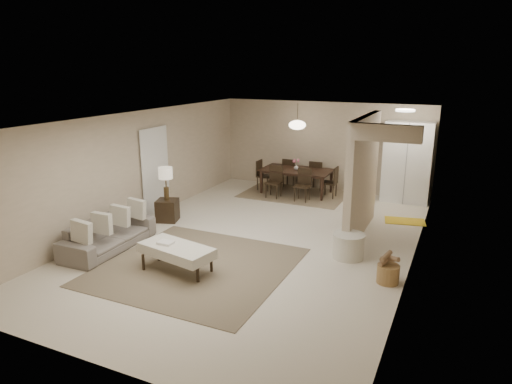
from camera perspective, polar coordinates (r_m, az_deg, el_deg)
The scene contains 22 objects.
floor at distance 9.42m, azimuth 0.25°, elevation -6.02°, with size 9.00×9.00×0.00m, color beige.
ceiling at distance 8.82m, azimuth 0.27°, elevation 9.28°, with size 9.00×9.00×0.00m, color white.
back_wall at distance 13.18m, azimuth 8.45°, elevation 5.67°, with size 6.00×6.00×0.00m, color tan.
left_wall at distance 10.61m, azimuth -14.66°, elevation 2.98°, with size 9.00×9.00×0.00m, color tan.
right_wall at distance 8.30m, azimuth 19.46°, elevation -0.82°, with size 9.00×9.00×0.00m, color tan.
partition at distance 9.66m, azimuth 13.17°, elevation 1.88°, with size 0.15×2.50×2.50m, color tan.
doorway at distance 11.10m, azimuth -12.52°, elevation 2.43°, with size 0.04×0.90×2.04m, color black.
pantry_cabinet at distance 12.43m, azimuth 18.40°, elevation 3.52°, with size 1.20×0.55×2.10m, color white.
flush_light at distance 11.30m, azimuth 18.16°, elevation 9.68°, with size 0.44×0.44×0.05m, color white.
living_rug at distance 8.30m, azimuth -7.44°, elevation -9.19°, with size 3.20×3.20×0.01m, color brown.
sofa at distance 9.34m, azimuth -17.95°, elevation -5.07°, with size 0.79×2.02×0.59m, color slate.
ottoman_bench at distance 8.02m, azimuth -9.90°, elevation -7.25°, with size 1.42×0.85×0.48m.
side_table at distance 10.68m, azimuth -11.01°, elevation -2.26°, with size 0.46×0.46×0.50m, color black.
table_lamp at distance 10.47m, azimuth -11.24°, elevation 1.98°, with size 0.32×0.32×0.76m.
round_pouf at distance 8.68m, azimuth 11.47°, elevation -6.63°, with size 0.59×0.59×0.46m, color beige.
wicker_basket at distance 7.91m, azimuth 16.17°, elevation -9.81°, with size 0.37×0.37×0.31m, color olive.
dining_rug at distance 12.85m, azimuth 4.98°, elevation -0.16°, with size 2.80×2.10×0.01m, color brown.
dining_table at distance 12.76m, azimuth 5.01°, elevation 1.30°, with size 1.95×1.09×0.68m, color black.
dining_chairs at distance 12.74m, azimuth 5.02°, elevation 1.67°, with size 2.30×1.66×0.86m.
vase at distance 12.67m, azimuth 5.06°, elevation 3.12°, with size 0.14×0.14×0.14m, color silver.
yellow_mat at distance 11.06m, azimuth 18.11°, elevation -3.48°, with size 0.89×0.54×0.01m, color yellow.
pendant_light at distance 12.48m, azimuth 5.18°, elevation 8.35°, with size 0.46×0.46×0.71m.
Camera 1 is at (3.64, -7.98, 3.45)m, focal length 32.00 mm.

